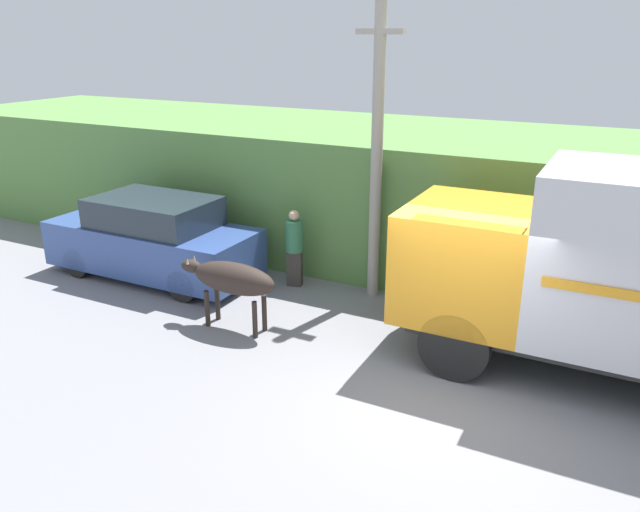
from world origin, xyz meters
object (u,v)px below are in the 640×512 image
at_px(utility_pole, 377,148).
at_px(pedestrian_on_hill, 294,245).
at_px(parked_suv, 153,239).
at_px(brown_cow, 232,279).

bearing_deg(utility_pole, pedestrian_on_hill, -169.36).
height_order(parked_suv, pedestrian_on_hill, parked_suv).
bearing_deg(pedestrian_on_hill, parked_suv, 2.84).
height_order(brown_cow, parked_suv, parked_suv).
relative_size(pedestrian_on_hill, utility_pole, 0.29).
relative_size(parked_suv, utility_pole, 0.81).
bearing_deg(pedestrian_on_hill, utility_pole, 176.21).
distance_m(parked_suv, pedestrian_on_hill, 3.13).
relative_size(brown_cow, utility_pole, 0.34).
height_order(brown_cow, pedestrian_on_hill, pedestrian_on_hill).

